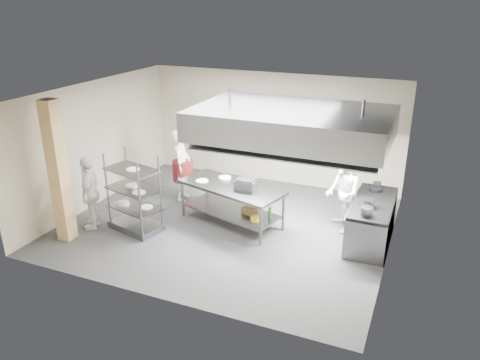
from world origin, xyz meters
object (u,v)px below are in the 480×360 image
at_px(cooking_range, 371,222).
at_px(chef_head, 182,165).
at_px(chef_line, 342,193).
at_px(chef_plating, 90,193).
at_px(pass_rack, 134,193).
at_px(island, 231,204).
at_px(stockpot, 368,203).
at_px(griddle, 246,185).

xyz_separation_m(cooking_range, chef_head, (-4.73, 0.39, 0.49)).
bearing_deg(chef_line, chef_plating, -93.17).
relative_size(pass_rack, cooking_range, 0.87).
xyz_separation_m(island, chef_plating, (-2.76, -1.38, 0.38)).
relative_size(chef_line, chef_plating, 1.05).
xyz_separation_m(island, chef_head, (-1.69, 0.76, 0.45)).
bearing_deg(stockpot, chef_head, 171.60).
distance_m(cooking_range, griddle, 2.76).
bearing_deg(island, stockpot, 16.94).
xyz_separation_m(chef_head, stockpot, (4.66, -0.69, 0.07)).
bearing_deg(chef_line, island, -99.76).
height_order(chef_line, chef_plating, chef_line).
bearing_deg(chef_head, stockpot, -112.35).
bearing_deg(chef_plating, cooking_range, 81.55).
distance_m(island, pass_rack, 2.17).
distance_m(chef_head, chef_plating, 2.40).
height_order(cooking_range, chef_line, chef_line).
height_order(cooking_range, stockpot, stockpot).
relative_size(pass_rack, griddle, 3.95).
distance_m(cooking_range, chef_head, 4.77).
xyz_separation_m(cooking_range, stockpot, (-0.07, -0.30, 0.56)).
xyz_separation_m(cooking_range, chef_line, (-0.69, 0.25, 0.45)).
height_order(island, griddle, griddle).
relative_size(island, chef_head, 1.33).
bearing_deg(griddle, chef_plating, -157.63).
bearing_deg(stockpot, griddle, -177.03).
xyz_separation_m(pass_rack, stockpot, (4.80, 1.17, 0.11)).
relative_size(cooking_range, chef_line, 1.14).
height_order(chef_plating, stockpot, chef_plating).
bearing_deg(chef_plating, chef_line, 86.17).
distance_m(griddle, stockpot, 2.60).
bearing_deg(griddle, chef_line, 18.88).
distance_m(chef_line, chef_plating, 5.49).
height_order(chef_head, griddle, chef_head).
height_order(chef_line, stockpot, chef_line).
bearing_deg(griddle, chef_head, 157.89).
relative_size(chef_line, griddle, 3.98).
xyz_separation_m(cooking_range, chef_plating, (-5.80, -1.76, 0.41)).
distance_m(pass_rack, chef_head, 1.86).
bearing_deg(cooking_range, pass_rack, -163.20).
bearing_deg(cooking_range, chef_head, 175.34).
height_order(island, stockpot, stockpot).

